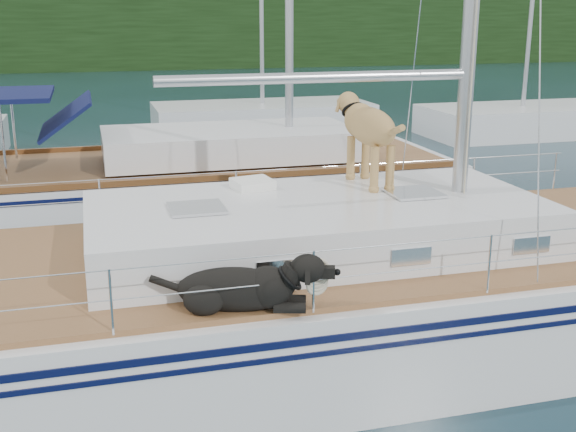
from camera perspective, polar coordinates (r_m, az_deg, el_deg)
name	(u,v)px	position (r m, az deg, el deg)	size (l,w,h in m)	color
ground	(252,353)	(8.73, -2.86, -10.75)	(120.00, 120.00, 0.00)	black
tree_line	(106,25)	(52.66, -14.17, 14.39)	(90.00, 3.00, 6.00)	black
shore_bank	(108,60)	(53.95, -14.04, 11.87)	(92.00, 1.00, 1.20)	#595147
main_sailboat	(260,298)	(8.47, -2.23, -6.51)	(12.00, 3.85, 14.01)	white
neighbor_sailboat	(175,188)	(14.11, -8.90, 2.21)	(11.00, 3.50, 13.30)	white
bg_boat_center	(262,118)	(24.54, -2.03, 7.74)	(7.20, 3.00, 11.65)	white
bg_boat_east	(522,121)	(24.99, 17.97, 7.14)	(6.40, 3.00, 11.65)	white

